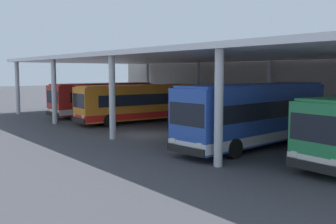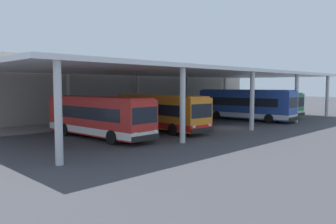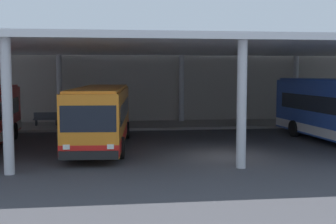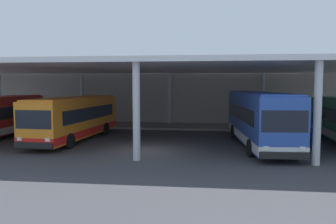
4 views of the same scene
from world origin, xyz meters
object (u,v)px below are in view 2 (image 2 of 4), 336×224
Objects in this scene: bus_nearest_bay at (98,116)px; bus_second_bay at (159,112)px; bus_middle_bay at (245,105)px; trash_bin at (102,117)px; bench_waiting at (71,120)px; bus_far_bay at (262,104)px.

bus_nearest_bay is 6.28m from bus_second_bay.
bus_middle_bay reaches higher than bus_nearest_bay.
bus_nearest_bay is 9.64m from trash_bin.
bench_waiting is 1.84× the size of trash_bin.
bus_second_bay reaches higher than bench_waiting.
bus_middle_bay is at bearing -3.24° from bus_second_bay.
bus_nearest_bay is 10.85× the size of trash_bin.
bus_far_bay is at bearing -18.43° from bench_waiting.
bench_waiting is (-4.11, 8.43, -0.99)m from bus_second_bay.
bus_nearest_bay is 8.54m from bench_waiting.
bus_middle_bay is (13.10, -0.74, 0.19)m from bus_second_bay.
bench_waiting is at bearing 115.98° from bus_second_bay.
bus_middle_bay reaches higher than bench_waiting.
bench_waiting is at bearing 161.57° from bus_far_bay.
trash_bin is (3.40, -0.40, 0.01)m from bench_waiting.
bench_waiting is (2.17, 8.20, -0.99)m from bus_nearest_bay.
bus_far_bay is at bearing -20.30° from trash_bin.
bus_second_bay is 8.13m from trash_bin.
bus_second_bay is at bearing 176.76° from bus_middle_bay.
bus_middle_bay is 11.70× the size of trash_bin.
bus_second_bay is at bearing -64.02° from bench_waiting.
bus_nearest_bay is 5.90× the size of bench_waiting.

